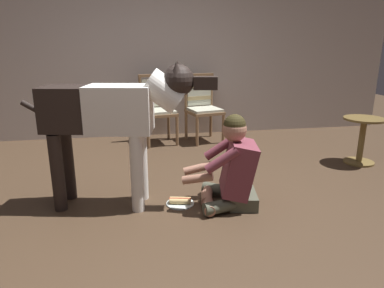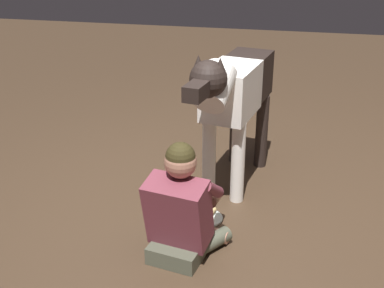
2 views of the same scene
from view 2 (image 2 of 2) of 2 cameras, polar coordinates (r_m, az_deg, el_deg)
name	(u,v)px [view 2 (image 2 of 2)]	position (r m, az deg, el deg)	size (l,w,h in m)	color
ground_plane	(195,210)	(4.08, 0.32, -7.34)	(13.57, 13.57, 0.00)	#413021
person_sitting_on_floor	(181,210)	(3.44, -1.18, -7.30)	(0.71, 0.57, 0.83)	#4D503F
large_dog	(233,94)	(4.10, 4.60, 5.53)	(1.63, 0.51, 1.26)	white
hot_dog_on_plate	(206,216)	(3.97, 1.59, -7.93)	(0.25, 0.25, 0.06)	silver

